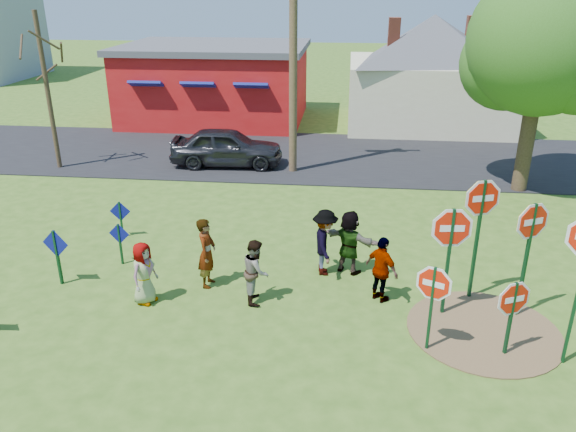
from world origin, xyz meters
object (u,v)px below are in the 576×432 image
(person_a, at_px, (144,273))
(leafy_tree, at_px, (546,49))
(stop_sign_d, at_px, (531,232))
(utility_pole, at_px, (293,35))
(person_b, at_px, (207,253))
(stop_sign_a, at_px, (433,291))
(suv, at_px, (227,147))
(stop_sign_b, at_px, (481,210))

(person_a, xyz_separation_m, leafy_tree, (10.73, 8.70, 4.10))
(stop_sign_d, xyz_separation_m, utility_pole, (-5.94, 9.67, 3.05))
(person_a, distance_m, person_b, 1.55)
(stop_sign_a, distance_m, suv, 13.30)
(stop_sign_a, xyz_separation_m, suv, (-6.50, 11.59, -0.56))
(stop_sign_b, distance_m, person_b, 6.37)
(stop_sign_a, relative_size, stop_sign_d, 0.71)
(stop_sign_a, height_order, person_a, stop_sign_a)
(utility_pole, height_order, leafy_tree, utility_pole)
(stop_sign_d, xyz_separation_m, leafy_tree, (2.37, 8.38, 2.81))
(stop_sign_b, bearing_deg, stop_sign_d, -56.18)
(utility_pole, bearing_deg, suv, 170.69)
(stop_sign_b, bearing_deg, leafy_tree, 48.43)
(stop_sign_a, distance_m, person_a, 6.37)
(leafy_tree, bearing_deg, utility_pole, 171.21)
(person_a, bearing_deg, person_b, -34.47)
(person_b, height_order, suv, person_b)
(stop_sign_d, height_order, person_a, stop_sign_d)
(utility_pole, distance_m, leafy_tree, 8.42)
(stop_sign_b, relative_size, utility_pole, 0.32)
(stop_sign_d, relative_size, utility_pole, 0.29)
(stop_sign_d, bearing_deg, stop_sign_b, 115.74)
(leafy_tree, bearing_deg, person_b, -140.69)
(leafy_tree, bearing_deg, stop_sign_a, -114.53)
(person_a, relative_size, suv, 0.34)
(stop_sign_b, xyz_separation_m, leafy_tree, (3.27, 7.69, 2.63))
(person_a, height_order, leafy_tree, leafy_tree)
(person_b, height_order, leafy_tree, leafy_tree)
(stop_sign_b, bearing_deg, person_a, 169.15)
(stop_sign_b, xyz_separation_m, person_a, (-7.47, -1.01, -1.47))
(stop_sign_b, distance_m, utility_pole, 10.69)
(stop_sign_d, height_order, utility_pole, utility_pole)
(person_a, height_order, utility_pole, utility_pole)
(leafy_tree, bearing_deg, stop_sign_b, -113.02)
(utility_pole, relative_size, leafy_tree, 1.28)
(stop_sign_a, height_order, leafy_tree, leafy_tree)
(person_b, relative_size, suv, 0.40)
(stop_sign_b, relative_size, person_b, 1.75)
(stop_sign_a, distance_m, leafy_tree, 11.39)
(stop_sign_b, relative_size, stop_sign_d, 1.09)
(person_b, distance_m, utility_pole, 10.06)
(stop_sign_d, distance_m, leafy_tree, 9.15)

